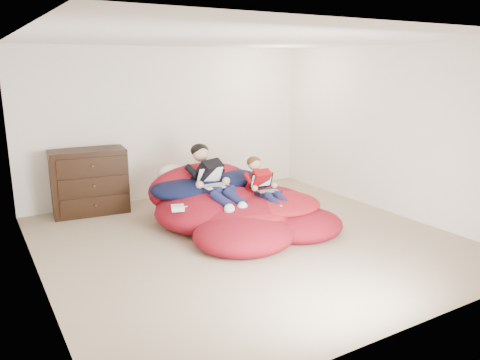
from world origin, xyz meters
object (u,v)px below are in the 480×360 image
object	(u,v)px
dresser	(89,181)
beanbag_pile	(237,208)
laptop_white	(213,181)
older_boy	(210,176)
laptop_black	(265,186)
younger_boy	(263,183)

from	to	relation	value
dresser	beanbag_pile	world-z (taller)	dresser
dresser	laptop_white	bearing A→B (deg)	-47.01
older_boy	dresser	bearing A→B (deg)	134.76
beanbag_pile	older_boy	distance (m)	0.59
beanbag_pile	laptop_black	xyz separation A→B (m)	(0.35, -0.18, 0.31)
laptop_white	dresser	bearing A→B (deg)	132.99
younger_boy	laptop_white	distance (m)	0.70
laptop_white	laptop_black	xyz separation A→B (m)	(0.63, -0.35, -0.08)
younger_boy	laptop_white	size ratio (longest dim) A/B	2.42
laptop_black	older_boy	bearing A→B (deg)	145.35
younger_boy	laptop_black	world-z (taller)	younger_boy
laptop_black	laptop_white	bearing A→B (deg)	151.11
laptop_white	older_boy	bearing A→B (deg)	90.00
younger_boy	laptop_white	bearing A→B (deg)	154.56
beanbag_pile	dresser	bearing A→B (deg)	135.19
older_boy	younger_boy	size ratio (longest dim) A/B	1.31
older_boy	laptop_black	world-z (taller)	older_boy
older_boy	laptop_black	xyz separation A→B (m)	(0.63, -0.43, -0.14)
beanbag_pile	younger_boy	size ratio (longest dim) A/B	2.58
dresser	laptop_white	world-z (taller)	dresser
beanbag_pile	older_boy	bearing A→B (deg)	137.35
dresser	beanbag_pile	bearing A→B (deg)	-44.81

